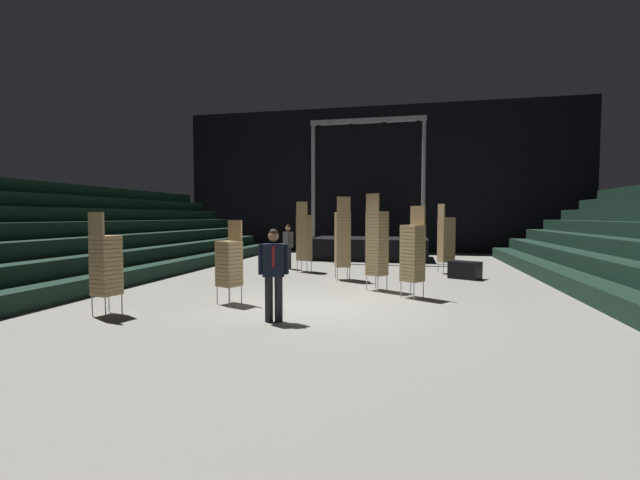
{
  "coord_description": "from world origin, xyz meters",
  "views": [
    {
      "loc": [
        1.93,
        -9.23,
        1.97
      ],
      "look_at": [
        -0.23,
        0.9,
        1.4
      ],
      "focal_mm": 24.31,
      "sensor_mm": 36.0,
      "label": 1
    }
  ],
  "objects_px": {
    "chair_stack_front_left": "(413,252)",
    "stage_riser": "(370,246)",
    "chair_stack_front_right": "(229,262)",
    "chair_stack_rear_right": "(377,242)",
    "chair_stack_rear_left": "(304,237)",
    "man_with_tie": "(274,269)",
    "chair_stack_mid_right": "(343,239)",
    "chair_stack_mid_centre": "(106,264)",
    "crew_worker_near_stage": "(288,244)",
    "equipment_road_case": "(465,270)",
    "chair_stack_mid_left": "(446,239)"
  },
  "relations": [
    {
      "from": "chair_stack_front_left",
      "to": "stage_riser",
      "type": "bearing_deg",
      "value": -42.03
    },
    {
      "from": "stage_riser",
      "to": "chair_stack_front_left",
      "type": "distance_m",
      "value": 9.68
    },
    {
      "from": "chair_stack_front_right",
      "to": "chair_stack_rear_right",
      "type": "relative_size",
      "value": 0.73
    },
    {
      "from": "chair_stack_rear_left",
      "to": "man_with_tie",
      "type": "bearing_deg",
      "value": -70.8
    },
    {
      "from": "man_with_tie",
      "to": "chair_stack_rear_right",
      "type": "bearing_deg",
      "value": -129.41
    },
    {
      "from": "chair_stack_mid_right",
      "to": "chair_stack_mid_centre",
      "type": "relative_size",
      "value": 1.25
    },
    {
      "from": "chair_stack_mid_right",
      "to": "chair_stack_rear_right",
      "type": "distance_m",
      "value": 2.09
    },
    {
      "from": "chair_stack_mid_centre",
      "to": "chair_stack_rear_left",
      "type": "distance_m",
      "value": 7.71
    },
    {
      "from": "chair_stack_mid_right",
      "to": "crew_worker_near_stage",
      "type": "bearing_deg",
      "value": 117.83
    },
    {
      "from": "chair_stack_rear_right",
      "to": "chair_stack_rear_left",
      "type": "bearing_deg",
      "value": 164.5
    },
    {
      "from": "crew_worker_near_stage",
      "to": "man_with_tie",
      "type": "bearing_deg",
      "value": 150.09
    },
    {
      "from": "equipment_road_case",
      "to": "chair_stack_rear_left",
      "type": "bearing_deg",
      "value": 173.68
    },
    {
      "from": "stage_riser",
      "to": "man_with_tie",
      "type": "bearing_deg",
      "value": -92.66
    },
    {
      "from": "chair_stack_mid_left",
      "to": "chair_stack_mid_centre",
      "type": "height_order",
      "value": "chair_stack_mid_left"
    },
    {
      "from": "chair_stack_front_right",
      "to": "man_with_tie",
      "type": "bearing_deg",
      "value": 159.74
    },
    {
      "from": "stage_riser",
      "to": "chair_stack_mid_centre",
      "type": "distance_m",
      "value": 13.26
    },
    {
      "from": "chair_stack_mid_centre",
      "to": "chair_stack_rear_left",
      "type": "relative_size",
      "value": 0.83
    },
    {
      "from": "chair_stack_mid_left",
      "to": "chair_stack_mid_centre",
      "type": "distance_m",
      "value": 10.62
    },
    {
      "from": "man_with_tie",
      "to": "crew_worker_near_stage",
      "type": "height_order",
      "value": "man_with_tie"
    },
    {
      "from": "chair_stack_front_right",
      "to": "chair_stack_rear_left",
      "type": "bearing_deg",
      "value": -69.94
    },
    {
      "from": "chair_stack_front_right",
      "to": "chair_stack_rear_right",
      "type": "height_order",
      "value": "chair_stack_rear_right"
    },
    {
      "from": "stage_riser",
      "to": "equipment_road_case",
      "type": "distance_m",
      "value": 6.85
    },
    {
      "from": "chair_stack_front_left",
      "to": "crew_worker_near_stage",
      "type": "distance_m",
      "value": 6.65
    },
    {
      "from": "chair_stack_rear_right",
      "to": "chair_stack_mid_centre",
      "type": "bearing_deg",
      "value": -106.89
    },
    {
      "from": "chair_stack_front_right",
      "to": "chair_stack_mid_left",
      "type": "height_order",
      "value": "chair_stack_mid_left"
    },
    {
      "from": "chair_stack_front_left",
      "to": "chair_stack_rear_right",
      "type": "relative_size",
      "value": 0.87
    },
    {
      "from": "chair_stack_mid_left",
      "to": "equipment_road_case",
      "type": "relative_size",
      "value": 2.66
    },
    {
      "from": "man_with_tie",
      "to": "chair_stack_rear_left",
      "type": "bearing_deg",
      "value": -97.27
    },
    {
      "from": "man_with_tie",
      "to": "equipment_road_case",
      "type": "height_order",
      "value": "man_with_tie"
    },
    {
      "from": "chair_stack_mid_left",
      "to": "chair_stack_mid_centre",
      "type": "relative_size",
      "value": 1.17
    },
    {
      "from": "stage_riser",
      "to": "equipment_road_case",
      "type": "relative_size",
      "value": 6.83
    },
    {
      "from": "chair_stack_front_left",
      "to": "chair_stack_rear_left",
      "type": "height_order",
      "value": "chair_stack_rear_left"
    },
    {
      "from": "man_with_tie",
      "to": "chair_stack_front_left",
      "type": "relative_size",
      "value": 0.78
    },
    {
      "from": "chair_stack_mid_right",
      "to": "equipment_road_case",
      "type": "bearing_deg",
      "value": -3.46
    },
    {
      "from": "man_with_tie",
      "to": "chair_stack_rear_right",
      "type": "distance_m",
      "value": 4.2
    },
    {
      "from": "stage_riser",
      "to": "chair_stack_rear_right",
      "type": "height_order",
      "value": "stage_riser"
    },
    {
      "from": "chair_stack_mid_left",
      "to": "chair_stack_rear_right",
      "type": "relative_size",
      "value": 0.93
    },
    {
      "from": "chair_stack_front_left",
      "to": "crew_worker_near_stage",
      "type": "xyz_separation_m",
      "value": [
        -4.54,
        4.86,
        -0.18
      ]
    },
    {
      "from": "chair_stack_front_right",
      "to": "crew_worker_near_stage",
      "type": "relative_size",
      "value": 1.14
    },
    {
      "from": "chair_stack_front_right",
      "to": "chair_stack_rear_left",
      "type": "height_order",
      "value": "chair_stack_rear_left"
    },
    {
      "from": "stage_riser",
      "to": "chair_stack_mid_centre",
      "type": "bearing_deg",
      "value": -107.59
    },
    {
      "from": "chair_stack_rear_left",
      "to": "chair_stack_front_right",
      "type": "bearing_deg",
      "value": -83.05
    },
    {
      "from": "chair_stack_front_left",
      "to": "chair_stack_mid_left",
      "type": "distance_m",
      "value": 4.88
    },
    {
      "from": "chair_stack_mid_right",
      "to": "chair_stack_rear_left",
      "type": "distance_m",
      "value": 2.32
    },
    {
      "from": "chair_stack_rear_left",
      "to": "crew_worker_near_stage",
      "type": "distance_m",
      "value": 1.05
    },
    {
      "from": "chair_stack_mid_right",
      "to": "chair_stack_rear_right",
      "type": "height_order",
      "value": "same"
    },
    {
      "from": "chair_stack_mid_centre",
      "to": "chair_stack_rear_right",
      "type": "xyz_separation_m",
      "value": [
        5.02,
        4.04,
        0.25
      ]
    },
    {
      "from": "man_with_tie",
      "to": "chair_stack_mid_centre",
      "type": "relative_size",
      "value": 0.85
    },
    {
      "from": "man_with_tie",
      "to": "chair_stack_mid_centre",
      "type": "xyz_separation_m",
      "value": [
        -3.43,
        -0.17,
        0.04
      ]
    },
    {
      "from": "chair_stack_front_left",
      "to": "chair_stack_front_right",
      "type": "bearing_deg",
      "value": 58.13
    }
  ]
}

